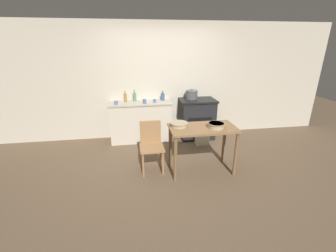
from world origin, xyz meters
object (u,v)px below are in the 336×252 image
mixing_bowl_small (179,124)px  bottle_left (135,97)px  work_table (202,135)px  flour_sack (202,137)px  chair (151,145)px  cup_center_left (145,101)px  stove (197,119)px  bottle_mid_left (163,97)px  mixing_bowl_large (216,125)px  cup_center_right (116,103)px  cup_center (155,101)px  bottle_far_left (125,98)px  stock_pot (192,95)px

mixing_bowl_small → bottle_left: bearing=114.5°
work_table → mixing_bowl_small: mixing_bowl_small is taller
work_table → flour_sack: bearing=72.0°
chair → cup_center_left: bearing=90.6°
flour_sack → cup_center_left: (-1.21, 0.31, 0.77)m
stove → mixing_bowl_small: size_ratio=3.07×
mixing_bowl_small → bottle_mid_left: 1.50m
work_table → chair: (-0.84, 0.17, -0.20)m
flour_sack → mixing_bowl_small: 1.35m
chair → bottle_mid_left: (0.39, 1.42, 0.50)m
mixing_bowl_small → mixing_bowl_large: bearing=-15.1°
bottle_mid_left → cup_center_right: 1.04m
cup_center → mixing_bowl_small: bearing=-78.6°
bottle_far_left → cup_center: bearing=-13.9°
bottle_mid_left → cup_center: size_ratio=2.90×
stock_pot → bottle_left: 1.28m
stove → cup_center: 1.08m
stock_pot → cup_center_right: size_ratio=3.57×
stock_pot → mixing_bowl_small: (-0.58, -1.43, -0.17)m
bottle_left → mixing_bowl_small: bearing=-65.5°
mixing_bowl_large → mixing_bowl_small: 0.60m
chair → cup_center: cup_center is taller
chair → cup_center_right: size_ratio=11.19×
cup_center_left → chair: bearing=-88.4°
stove → mixing_bowl_large: stove is taller
work_table → cup_center: size_ratio=14.65×
flour_sack → mixing_bowl_large: mixing_bowl_large is taller
flour_sack → bottle_mid_left: (-0.79, 0.56, 0.80)m
cup_center_left → stock_pot: bearing=9.9°
stove → chair: stove is taller
stock_pot → bottle_far_left: 1.48m
mixing_bowl_small → cup_center: bearing=101.4°
bottle_left → stock_pot: bearing=-4.6°
flour_sack → work_table: bearing=-108.0°
mixing_bowl_small → cup_center_left: cup_center_left is taller
stove → stock_pot: size_ratio=3.34×
chair → bottle_far_left: bottle_far_left is taller
mixing_bowl_small → cup_center_left: 1.34m
bottle_mid_left → mixing_bowl_small: bearing=-87.2°
mixing_bowl_large → bottle_left: size_ratio=1.09×
stock_pot → bottle_far_left: bearing=177.9°
stove → mixing_bowl_small: stove is taller
mixing_bowl_large → mixing_bowl_small: size_ratio=0.91×
stove → work_table: 1.50m
flour_sack → bottle_mid_left: size_ratio=1.57×
mixing_bowl_large → cup_center_right: cup_center_right is taller
flour_sack → bottle_left: 1.73m
flour_sack → cup_center_left: 1.46m
stock_pot → mixing_bowl_small: 1.55m
mixing_bowl_large → cup_center_left: (-1.07, 1.40, 0.09)m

